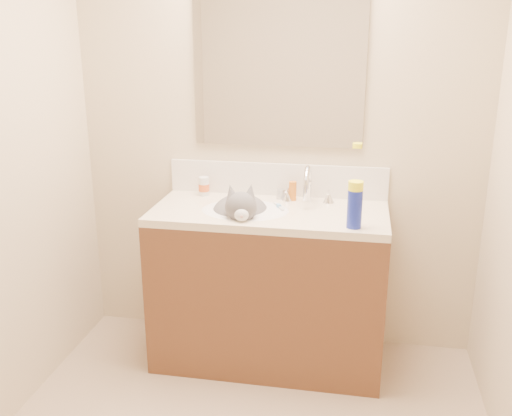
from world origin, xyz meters
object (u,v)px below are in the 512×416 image
at_px(silver_jar, 281,194).
at_px(spray_can, 355,208).
at_px(amber_bottle, 293,191).
at_px(vanity_cabinet, 269,290).
at_px(pill_bottle, 204,186).
at_px(cat, 241,214).
at_px(faucet, 308,188).
at_px(basin, 245,223).

xyz_separation_m(silver_jar, spray_can, (0.40, -0.40, 0.07)).
height_order(amber_bottle, spray_can, spray_can).
xyz_separation_m(vanity_cabinet, pill_bottle, (-0.40, 0.19, 0.50)).
xyz_separation_m(vanity_cabinet, cat, (-0.14, -0.03, 0.42)).
relative_size(vanity_cabinet, spray_can, 6.36).
relative_size(pill_bottle, amber_bottle, 1.01).
relative_size(cat, amber_bottle, 4.35).
bearing_deg(faucet, vanity_cabinet, -142.71).
xyz_separation_m(faucet, pill_bottle, (-0.58, 0.05, -0.03)).
bearing_deg(silver_jar, faucet, -23.48).
bearing_deg(spray_can, vanity_cabinet, 155.05).
relative_size(vanity_cabinet, faucet, 4.29).
bearing_deg(basin, spray_can, -17.17).
distance_m(vanity_cabinet, silver_jar, 0.52).
height_order(vanity_cabinet, basin, basin).
xyz_separation_m(vanity_cabinet, spray_can, (0.43, -0.20, 0.54)).
bearing_deg(vanity_cabinet, cat, -168.11).
bearing_deg(silver_jar, pill_bottle, -178.42).
distance_m(cat, amber_bottle, 0.33).
relative_size(vanity_cabinet, pill_bottle, 11.57).
bearing_deg(amber_bottle, pill_bottle, 179.47).
bearing_deg(faucet, amber_bottle, 149.60).
xyz_separation_m(basin, pill_bottle, (-0.28, 0.22, 0.12)).
distance_m(faucet, spray_can, 0.42).
bearing_deg(faucet, silver_jar, 156.52).
relative_size(faucet, spray_can, 1.48).
bearing_deg(pill_bottle, amber_bottle, -0.53).
height_order(cat, amber_bottle, cat).
height_order(cat, silver_jar, cat).
relative_size(silver_jar, amber_bottle, 0.52).
xyz_separation_m(silver_jar, amber_bottle, (0.07, -0.02, 0.02)).
height_order(cat, spray_can, spray_can).
height_order(basin, cat, cat).
relative_size(faucet, pill_bottle, 2.70).
bearing_deg(pill_bottle, basin, -38.60).
bearing_deg(silver_jar, amber_bottle, -13.68).
xyz_separation_m(pill_bottle, silver_jar, (0.43, 0.01, -0.03)).
bearing_deg(spray_can, basin, 162.83).
relative_size(basin, pill_bottle, 4.34).
relative_size(basin, faucet, 1.61).
relative_size(vanity_cabinet, silver_jar, 22.57).
bearing_deg(silver_jar, basin, -122.77).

